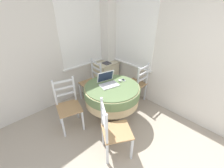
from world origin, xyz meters
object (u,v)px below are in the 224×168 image
(cell_phone, at_px, (123,80))
(dining_chair_camera_near, at_px, (114,131))
(round_dining_table, at_px, (112,93))
(corner_cabinet, at_px, (106,75))
(computer_mouse, at_px, (120,80))
(dining_chair_left_flank, at_px, (68,106))
(laptop, at_px, (108,82))
(dining_chair_near_right_window, at_px, (137,84))
(dining_chair_near_back_window, at_px, (92,82))
(book_on_cabinet, at_px, (107,63))

(cell_phone, distance_m, dining_chair_camera_near, 1.13)
(round_dining_table, height_order, corner_cabinet, round_dining_table)
(computer_mouse, bearing_deg, dining_chair_left_flank, 159.33)
(round_dining_table, height_order, computer_mouse, computer_mouse)
(dining_chair_left_flank, bearing_deg, cell_phone, -19.48)
(round_dining_table, height_order, dining_chair_camera_near, dining_chair_camera_near)
(laptop, height_order, computer_mouse, laptop)
(dining_chair_near_right_window, bearing_deg, laptop, 174.62)
(dining_chair_camera_near, relative_size, corner_cabinet, 1.31)
(computer_mouse, distance_m, dining_chair_near_right_window, 0.66)
(dining_chair_near_back_window, xyz_separation_m, book_on_cabinet, (0.58, 0.11, 0.29))
(laptop, height_order, dining_chair_camera_near, laptop)
(dining_chair_near_back_window, bearing_deg, dining_chair_near_right_window, -48.74)
(round_dining_table, xyz_separation_m, dining_chair_camera_near, (-0.56, -0.62, -0.13))
(cell_phone, xyz_separation_m, book_on_cabinet, (0.38, 0.92, -0.01))
(dining_chair_near_right_window, xyz_separation_m, dining_chair_camera_near, (-1.38, -0.65, 0.00))
(laptop, relative_size, dining_chair_near_back_window, 0.41)
(dining_chair_near_right_window, relative_size, corner_cabinet, 1.31)
(dining_chair_near_back_window, height_order, dining_chair_camera_near, same)
(laptop, relative_size, dining_chair_left_flank, 0.41)
(round_dining_table, bearing_deg, computer_mouse, 5.45)
(round_dining_table, bearing_deg, dining_chair_camera_near, -131.88)
(dining_chair_camera_near, height_order, corner_cabinet, dining_chair_camera_near)
(laptop, relative_size, corner_cabinet, 0.54)
(cell_phone, distance_m, corner_cabinet, 1.13)
(dining_chair_left_flank, bearing_deg, dining_chair_camera_near, -79.94)
(laptop, distance_m, corner_cabinet, 1.24)
(cell_phone, xyz_separation_m, dining_chair_near_back_window, (-0.20, 0.80, -0.29))
(round_dining_table, bearing_deg, corner_cabinet, 53.08)
(round_dining_table, xyz_separation_m, computer_mouse, (0.24, 0.02, 0.18))
(dining_chair_near_back_window, height_order, dining_chair_near_right_window, same)
(dining_chair_left_flank, relative_size, corner_cabinet, 1.31)
(dining_chair_near_right_window, distance_m, book_on_cabinet, 0.96)
(round_dining_table, relative_size, book_on_cabinet, 5.80)
(corner_cabinet, bearing_deg, cell_phone, -112.94)
(computer_mouse, distance_m, dining_chair_near_back_window, 0.86)
(computer_mouse, height_order, book_on_cabinet, computer_mouse)
(laptop, bearing_deg, computer_mouse, -18.10)
(dining_chair_near_back_window, bearing_deg, cell_phone, -75.81)
(dining_chair_near_right_window, bearing_deg, round_dining_table, -178.19)
(book_on_cabinet, bearing_deg, dining_chair_left_flank, -159.48)
(dining_chair_camera_near, height_order, dining_chair_left_flank, same)
(dining_chair_near_right_window, distance_m, dining_chair_left_flank, 1.60)
(dining_chair_near_back_window, distance_m, book_on_cabinet, 0.66)
(dining_chair_near_back_window, xyz_separation_m, dining_chair_near_right_window, (0.69, -0.79, 0.00))
(computer_mouse, bearing_deg, dining_chair_camera_near, -141.12)
(dining_chair_left_flank, bearing_deg, corner_cabinet, 22.12)
(computer_mouse, distance_m, dining_chair_camera_near, 1.07)
(round_dining_table, height_order, dining_chair_near_back_window, dining_chair_near_back_window)
(dining_chair_left_flank, distance_m, book_on_cabinet, 1.57)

